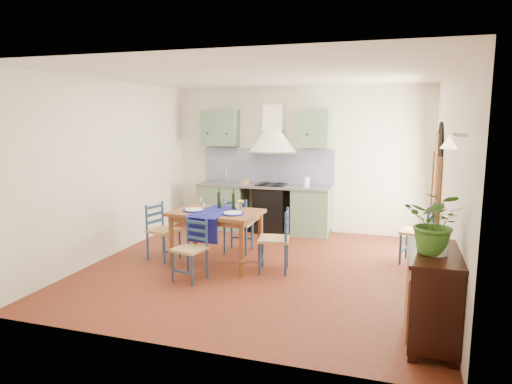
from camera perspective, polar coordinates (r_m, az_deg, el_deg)
floor at (r=6.87m, az=0.57°, el=-9.50°), size 5.00×5.00×0.00m
back_wall at (r=8.91m, az=1.98°, el=1.82°), size 5.00×0.96×2.80m
right_wall at (r=6.58m, az=22.60°, el=0.93°), size 0.26×5.00×2.80m
left_wall at (r=7.65m, az=-17.64°, el=2.78°), size 0.04×5.00×2.80m
ceiling at (r=6.52m, az=0.61°, el=14.51°), size 5.00×5.00×0.01m
dining_table at (r=6.88m, az=-4.98°, el=-3.19°), size 1.36×1.04×1.14m
chair_near at (r=6.35m, az=-8.14°, el=-7.09°), size 0.47×0.47×0.84m
chair_far at (r=7.53m, az=-2.27°, el=-4.05°), size 0.44×0.44×0.92m
chair_left at (r=7.33m, az=-11.68°, el=-4.75°), size 0.50×0.50×0.88m
chair_right at (r=6.60m, az=2.53°, el=-5.99°), size 0.49×0.49×0.92m
chair_spare at (r=7.35m, az=19.72°, el=-4.85°), size 0.53×0.53×0.94m
sideboard at (r=4.90m, az=21.12°, el=-11.74°), size 0.50×1.05×0.94m
potted_plant at (r=4.63m, az=21.59°, el=-3.57°), size 0.68×0.63×0.61m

